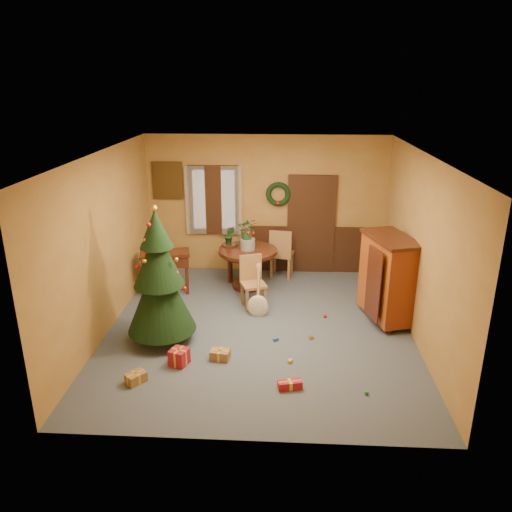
# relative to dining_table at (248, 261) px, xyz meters

# --- Properties ---
(room_envelope) EXTENTS (5.50, 5.50, 5.50)m
(room_envelope) POSITION_rel_dining_table_xyz_m (0.53, 0.94, 0.56)
(room_envelope) COLOR #3A4354
(room_envelope) RESTS_ON ground
(dining_table) EXTENTS (1.16, 1.16, 0.80)m
(dining_table) POSITION_rel_dining_table_xyz_m (0.00, 0.00, 0.00)
(dining_table) COLOR black
(dining_table) RESTS_ON floor
(urn) EXTENTS (0.29, 0.29, 0.22)m
(urn) POSITION_rel_dining_table_xyz_m (0.00, 0.00, 0.35)
(urn) COLOR slate
(urn) RESTS_ON dining_table
(centerpiece_plant) EXTENTS (0.38, 0.33, 0.43)m
(centerpiece_plant) POSITION_rel_dining_table_xyz_m (0.00, 0.00, 0.67)
(centerpiece_plant) COLOR #1E4C23
(centerpiece_plant) RESTS_ON urn
(chair_near) EXTENTS (0.53, 0.53, 0.95)m
(chair_near) POSITION_rel_dining_table_xyz_m (0.14, -0.86, -0.05)
(chair_near) COLOR olive
(chair_near) RESTS_ON floor
(chair_far) EXTENTS (0.53, 0.53, 1.06)m
(chair_far) POSITION_rel_dining_table_xyz_m (0.65, 0.54, 0.01)
(chair_far) COLOR olive
(chair_far) RESTS_ON floor
(guitar) EXTENTS (0.48, 0.63, 0.86)m
(guitar) POSITION_rel_dining_table_xyz_m (0.27, -1.28, -0.12)
(guitar) COLOR beige
(guitar) RESTS_ON floor
(plant_stand) EXTENTS (0.32, 0.32, 0.82)m
(plant_stand) POSITION_rel_dining_table_xyz_m (-0.38, 0.22, -0.04)
(plant_stand) COLOR black
(plant_stand) RESTS_ON floor
(stand_plant) EXTENTS (0.22, 0.19, 0.38)m
(stand_plant) POSITION_rel_dining_table_xyz_m (-0.38, 0.22, 0.46)
(stand_plant) COLOR #19471E
(stand_plant) RESTS_ON plant_stand
(christmas_tree) EXTENTS (1.08, 1.08, 2.22)m
(christmas_tree) POSITION_rel_dining_table_xyz_m (-1.20, -2.23, 0.50)
(christmas_tree) COLOR #382111
(christmas_tree) RESTS_ON floor
(writing_desk) EXTENTS (1.02, 0.67, 0.83)m
(writing_desk) POSITION_rel_dining_table_xyz_m (-1.57, -0.36, 0.07)
(writing_desk) COLOR black
(writing_desk) RESTS_ON floor
(sideboard) EXTENTS (0.93, 1.30, 1.51)m
(sideboard) POSITION_rel_dining_table_xyz_m (2.47, -1.31, 0.25)
(sideboard) COLOR #5D120A
(sideboard) RESTS_ON floor
(gift_a) EXTENTS (0.30, 0.24, 0.15)m
(gift_a) POSITION_rel_dining_table_xyz_m (-0.22, -2.75, -0.48)
(gift_a) COLOR brown
(gift_a) RESTS_ON floor
(gift_b) EXTENTS (0.31, 0.31, 0.25)m
(gift_b) POSITION_rel_dining_table_xyz_m (-0.80, -2.93, -0.44)
(gift_b) COLOR maroon
(gift_b) RESTS_ON floor
(gift_c) EXTENTS (0.31, 0.32, 0.15)m
(gift_c) POSITION_rel_dining_table_xyz_m (-1.30, -3.42, -0.49)
(gift_c) COLOR brown
(gift_c) RESTS_ON floor
(gift_d) EXTENTS (0.34, 0.20, 0.12)m
(gift_d) POSITION_rel_dining_table_xyz_m (0.82, -3.44, -0.50)
(gift_d) COLOR maroon
(gift_d) RESTS_ON floor
(toy_a) EXTENTS (0.09, 0.09, 0.05)m
(toy_a) POSITION_rel_dining_table_xyz_m (0.60, -2.16, -0.53)
(toy_a) COLOR #2958B2
(toy_a) RESTS_ON floor
(toy_b) EXTENTS (0.06, 0.06, 0.06)m
(toy_b) POSITION_rel_dining_table_xyz_m (1.83, -3.53, -0.53)
(toy_b) COLOR green
(toy_b) RESTS_ON floor
(toy_c) EXTENTS (0.08, 0.09, 0.05)m
(toy_c) POSITION_rel_dining_table_xyz_m (0.83, -2.80, -0.53)
(toy_c) COLOR gold
(toy_c) RESTS_ON floor
(toy_d) EXTENTS (0.06, 0.06, 0.06)m
(toy_d) POSITION_rel_dining_table_xyz_m (1.45, -1.29, -0.53)
(toy_d) COLOR red
(toy_d) RESTS_ON floor
(toy_e) EXTENTS (0.09, 0.09, 0.05)m
(toy_e) POSITION_rel_dining_table_xyz_m (1.17, -2.08, -0.53)
(toy_e) COLOR gold
(toy_e) RESTS_ON floor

